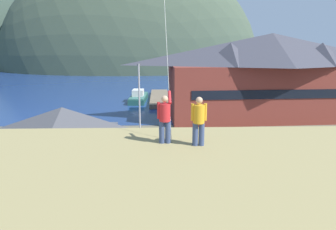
# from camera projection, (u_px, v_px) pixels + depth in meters

# --- Properties ---
(ground_plane) EXTENTS (600.00, 600.00, 0.00)m
(ground_plane) POSITION_uv_depth(u_px,v_px,m) (190.00, 199.00, 19.18)
(ground_plane) COLOR #66604C
(parking_lot_pad) EXTENTS (40.00, 20.00, 0.10)m
(parking_lot_pad) POSITION_uv_depth(u_px,v_px,m) (184.00, 167.00, 24.02)
(parking_lot_pad) COLOR gray
(parking_lot_pad) RESTS_ON ground
(bay_water) EXTENTS (360.00, 84.00, 0.03)m
(bay_water) POSITION_uv_depth(u_px,v_px,m) (167.00, 82.00, 77.48)
(bay_water) COLOR navy
(bay_water) RESTS_ON ground
(far_hill_east_peak) EXTENTS (105.18, 66.82, 90.86)m
(far_hill_east_peak) POSITION_uv_depth(u_px,v_px,m) (131.00, 68.00, 124.29)
(far_hill_east_peak) COLOR #42513D
(far_hill_east_peak) RESTS_ON ground
(harbor_lodge) EXTENTS (28.30, 11.11, 11.16)m
(harbor_lodge) POSITION_uv_depth(u_px,v_px,m) (270.00, 74.00, 39.17)
(harbor_lodge) COLOR brown
(harbor_lodge) RESTS_ON ground
(storage_shed_near_lot) EXTENTS (8.09, 5.94, 5.22)m
(storage_shed_near_lot) POSITION_uv_depth(u_px,v_px,m) (64.00, 139.00, 22.61)
(storage_shed_near_lot) COLOR #474C56
(storage_shed_near_lot) RESTS_ON ground
(storage_shed_waterside) EXTENTS (6.83, 4.64, 4.06)m
(storage_shed_waterside) POSITION_uv_depth(u_px,v_px,m) (202.00, 105.00, 38.23)
(storage_shed_waterside) COLOR #756B5B
(storage_shed_waterside) RESTS_ON ground
(wharf_dock) EXTENTS (3.20, 15.82, 0.70)m
(wharf_dock) POSITION_uv_depth(u_px,v_px,m) (160.00, 98.00, 53.09)
(wharf_dock) COLOR #70604C
(wharf_dock) RESTS_ON ground
(moored_boat_wharfside) EXTENTS (3.03, 8.30, 2.16)m
(moored_boat_wharfside) POSITION_uv_depth(u_px,v_px,m) (139.00, 97.00, 51.73)
(moored_boat_wharfside) COLOR #23564C
(moored_boat_wharfside) RESTS_ON ground
(moored_boat_outer_mooring) EXTENTS (3.05, 7.40, 2.16)m
(moored_boat_outer_mooring) POSITION_uv_depth(u_px,v_px,m) (179.00, 97.00, 51.96)
(moored_boat_outer_mooring) COLOR silver
(moored_boat_outer_mooring) RESTS_ON ground
(parked_car_mid_row_near) EXTENTS (4.26, 2.17, 1.82)m
(parked_car_mid_row_near) POSITION_uv_depth(u_px,v_px,m) (261.00, 147.00, 25.66)
(parked_car_mid_row_near) COLOR slate
(parked_car_mid_row_near) RESTS_ON parking_lot_pad
(parked_car_front_row_silver) EXTENTS (4.26, 2.17, 1.82)m
(parked_car_front_row_silver) POSITION_uv_depth(u_px,v_px,m) (3.00, 150.00, 24.95)
(parked_car_front_row_silver) COLOR silver
(parked_car_front_row_silver) RESTS_ON parking_lot_pad
(parked_car_back_row_right) EXTENTS (4.33, 2.33, 1.82)m
(parked_car_back_row_right) POSITION_uv_depth(u_px,v_px,m) (221.00, 187.00, 18.62)
(parked_car_back_row_right) COLOR black
(parked_car_back_row_right) RESTS_ON parking_lot_pad
(parked_car_corner_spot) EXTENTS (4.33, 2.31, 1.82)m
(parked_car_corner_spot) POSITION_uv_depth(u_px,v_px,m) (113.00, 186.00, 18.66)
(parked_car_corner_spot) COLOR #9EA3A8
(parked_car_corner_spot) RESTS_ON parking_lot_pad
(parked_car_back_row_left) EXTENTS (4.27, 2.20, 1.82)m
(parked_car_back_row_left) POSITION_uv_depth(u_px,v_px,m) (169.00, 152.00, 24.69)
(parked_car_back_row_left) COLOR red
(parked_car_back_row_left) RESTS_ON parking_lot_pad
(parking_light_pole) EXTENTS (0.24, 0.78, 7.91)m
(parking_light_pole) POSITION_uv_depth(u_px,v_px,m) (139.00, 100.00, 28.24)
(parking_light_pole) COLOR #ADADB2
(parking_light_pole) RESTS_ON parking_lot_pad
(person_kite_flyer) EXTENTS (0.51, 0.66, 1.86)m
(person_kite_flyer) POSITION_uv_depth(u_px,v_px,m) (165.00, 117.00, 10.52)
(person_kite_flyer) COLOR #384770
(person_kite_flyer) RESTS_ON grassy_hill_foreground
(person_companion) EXTENTS (0.55, 0.40, 1.74)m
(person_companion) POSITION_uv_depth(u_px,v_px,m) (199.00, 120.00, 10.26)
(person_companion) COLOR #384770
(person_companion) RESTS_ON grassy_hill_foreground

